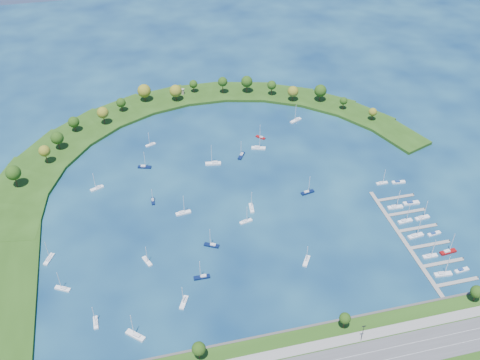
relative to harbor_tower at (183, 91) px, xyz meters
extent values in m
plane|color=#081E48|center=(11.15, -119.22, -4.24)|extent=(700.00, 700.00, 0.00)
cube|color=#474442|center=(11.15, -221.72, -3.34)|extent=(420.00, 1.20, 1.80)
cube|color=gray|center=(11.15, -232.22, -2.58)|extent=(420.00, 5.00, 0.12)
cylinder|color=#382314|center=(-28.85, -226.22, -0.02)|extent=(0.56, 0.56, 5.25)
sphere|color=#1D4210|center=(-28.85, -226.22, 3.81)|extent=(6.00, 6.00, 6.00)
cylinder|color=#382314|center=(36.15, -226.22, 0.16)|extent=(0.56, 0.56, 5.60)
sphere|color=#1D4210|center=(36.15, -226.22, 4.00)|extent=(5.20, 5.20, 5.20)
cylinder|color=#382314|center=(101.15, -226.22, -0.19)|extent=(0.56, 0.56, 4.90)
sphere|color=#1D4210|center=(101.15, -226.22, 3.46)|extent=(6.00, 6.00, 6.00)
cylinder|color=black|center=(41.15, -234.22, 2.36)|extent=(0.24, 0.24, 10.00)
cube|color=#234512|center=(-115.60, -111.40, -3.24)|extent=(43.73, 48.72, 2.00)
cube|color=#234512|center=(-107.68, -81.65, -3.24)|extent=(50.23, 54.30, 2.00)
cube|color=#234512|center=(-92.88, -54.64, -3.24)|extent=(54.07, 56.09, 2.00)
cube|color=#234512|center=(-72.05, -31.95, -3.24)|extent=(55.20, 54.07, 2.00)
cube|color=#234512|center=(-46.41, -14.89, -3.24)|extent=(53.65, 48.47, 2.00)
cube|color=#234512|center=(-17.44, -4.45, -3.24)|extent=(49.62, 39.75, 2.00)
cube|color=#234512|center=(13.18, -1.23, -3.24)|extent=(44.32, 29.96, 2.00)
cube|color=#234512|center=(43.69, -5.42, -3.24)|extent=(49.49, 38.05, 2.00)
cube|color=#234512|center=(72.32, -16.78, -3.24)|extent=(51.13, 44.12, 2.00)
cube|color=#234512|center=(97.40, -34.64, -3.24)|extent=(49.19, 47.96, 2.00)
cube|color=#234512|center=(117.50, -57.98, -3.24)|extent=(43.90, 49.49, 2.00)
cube|color=#234512|center=(131.43, -85.44, -3.24)|extent=(35.67, 48.74, 2.00)
cylinder|color=#382314|center=(-112.19, -86.63, 1.93)|extent=(0.56, 0.56, 8.35)
sphere|color=#1D4210|center=(-112.19, -86.63, 7.87)|extent=(8.86, 8.86, 8.86)
cylinder|color=#382314|center=(-95.67, -66.68, 1.67)|extent=(0.56, 0.56, 7.83)
sphere|color=brown|center=(-95.67, -66.68, 7.01)|extent=(7.11, 7.11, 7.11)
cylinder|color=#382314|center=(-88.57, -52.37, 1.14)|extent=(0.56, 0.56, 6.76)
sphere|color=#1D4210|center=(-88.57, -52.37, 6.17)|extent=(8.23, 8.23, 8.23)
cylinder|color=#382314|center=(-78.52, -33.20, 0.59)|extent=(0.56, 0.56, 5.67)
sphere|color=#1D4210|center=(-78.52, -33.20, 4.92)|extent=(7.50, 7.50, 7.50)
cylinder|color=#382314|center=(-58.93, -28.76, 1.50)|extent=(0.56, 0.56, 7.49)
sphere|color=brown|center=(-58.93, -28.76, 6.83)|extent=(7.90, 7.90, 7.90)
cylinder|color=#382314|center=(-45.98, -14.35, 0.60)|extent=(0.56, 0.56, 5.69)
sphere|color=#1D4210|center=(-45.98, -14.35, 4.78)|extent=(6.67, 6.67, 6.67)
cylinder|color=#382314|center=(-28.43, -3.41, 0.92)|extent=(0.56, 0.56, 6.33)
sphere|color=brown|center=(-28.43, -3.41, 6.03)|extent=(9.72, 9.72, 9.72)
cylinder|color=#382314|center=(-6.12, -8.03, 0.74)|extent=(0.56, 0.56, 5.97)
sphere|color=brown|center=(-6.12, -8.03, 5.53)|extent=(9.04, 9.04, 9.04)
cylinder|color=#382314|center=(8.40, 0.90, 0.60)|extent=(0.56, 0.56, 5.68)
sphere|color=#1D4210|center=(8.40, 0.90, 4.67)|extent=(6.14, 6.14, 6.14)
cylinder|color=#382314|center=(29.32, -6.00, 1.94)|extent=(0.56, 0.56, 8.36)
sphere|color=#1D4210|center=(29.32, -6.00, 7.54)|extent=(7.11, 7.11, 7.11)
cylinder|color=#382314|center=(47.09, -8.72, 1.44)|extent=(0.56, 0.56, 7.36)
sphere|color=#1D4210|center=(47.09, -8.72, 6.83)|extent=(8.57, 8.57, 8.57)
cylinder|color=#382314|center=(63.93, -17.17, 1.28)|extent=(0.56, 0.56, 7.04)
sphere|color=#1D4210|center=(63.93, -17.17, 6.13)|extent=(6.67, 6.67, 6.67)
cylinder|color=#382314|center=(76.60, -28.85, 0.81)|extent=(0.56, 0.56, 6.10)
sphere|color=brown|center=(76.60, -28.85, 5.44)|extent=(7.90, 7.90, 7.90)
cylinder|color=#382314|center=(95.73, -34.00, 1.16)|extent=(0.56, 0.56, 6.79)
sphere|color=#1D4210|center=(95.73, -34.00, 6.34)|extent=(8.97, 8.97, 8.97)
cylinder|color=#382314|center=(107.66, -49.14, 0.70)|extent=(0.56, 0.56, 5.88)
sphere|color=#1D4210|center=(107.66, -49.14, 4.73)|extent=(5.46, 5.46, 5.46)
cylinder|color=#382314|center=(121.66, -67.64, 0.49)|extent=(0.56, 0.56, 5.46)
sphere|color=brown|center=(121.66, -67.64, 4.37)|extent=(5.77, 5.77, 5.77)
cylinder|color=gray|center=(0.00, 0.00, -0.20)|extent=(2.20, 2.20, 4.07)
cylinder|color=gray|center=(0.00, 0.00, 1.98)|extent=(2.60, 2.60, 0.30)
cube|color=gray|center=(89.15, -180.22, -3.89)|extent=(2.20, 82.00, 0.40)
cube|color=gray|center=(101.25, -213.22, -3.89)|extent=(22.00, 2.00, 0.40)
cylinder|color=#382314|center=(112.15, -213.22, -3.64)|extent=(0.36, 0.36, 1.60)
cube|color=gray|center=(101.25, -200.02, -3.89)|extent=(22.00, 2.00, 0.40)
cylinder|color=#382314|center=(112.15, -200.02, -3.64)|extent=(0.36, 0.36, 1.60)
cube|color=gray|center=(101.25, -186.82, -3.89)|extent=(22.00, 2.00, 0.40)
cylinder|color=#382314|center=(112.15, -186.82, -3.64)|extent=(0.36, 0.36, 1.60)
cube|color=gray|center=(101.25, -173.62, -3.89)|extent=(22.00, 2.00, 0.40)
cylinder|color=#382314|center=(112.15, -173.62, -3.64)|extent=(0.36, 0.36, 1.60)
cube|color=gray|center=(101.25, -160.42, -3.89)|extent=(22.00, 2.00, 0.40)
cylinder|color=#382314|center=(112.15, -160.42, -3.64)|extent=(0.36, 0.36, 1.60)
cube|color=gray|center=(101.25, -147.22, -3.89)|extent=(22.00, 2.00, 0.40)
cylinder|color=#382314|center=(112.15, -147.22, -3.64)|extent=(0.36, 0.36, 1.60)
cube|color=white|center=(-31.04, -59.28, -3.83)|extent=(7.08, 4.27, 0.82)
cube|color=silver|center=(-30.40, -59.03, -3.13)|extent=(2.72, 2.12, 0.58)
cylinder|color=silver|center=(-31.55, -59.48, 1.20)|extent=(0.32, 0.32, 9.24)
cube|color=white|center=(36.90, -79.94, -3.69)|extent=(9.53, 5.29, 1.10)
cube|color=silver|center=(36.03, -79.65, -2.75)|extent=(3.61, 2.71, 0.77)
cylinder|color=silver|center=(37.60, -80.17, 3.06)|extent=(0.32, 0.32, 12.40)
cube|color=white|center=(4.80, -89.62, -3.66)|extent=(10.06, 4.24, 1.17)
cube|color=silver|center=(5.76, -89.78, -2.66)|extent=(3.67, 2.43, 0.82)
cylinder|color=silver|center=(4.03, -89.50, 3.51)|extent=(0.32, 0.32, 13.17)
cube|color=white|center=(71.15, -53.42, -3.70)|extent=(9.20, 6.28, 1.08)
cube|color=silver|center=(71.96, -53.02, -2.78)|extent=(3.61, 2.99, 0.76)
cylinder|color=silver|center=(70.51, -53.74, 2.93)|extent=(0.32, 0.32, 12.17)
cube|color=#09163D|center=(-10.37, -160.28, -3.76)|extent=(8.11, 5.75, 0.96)
cube|color=silver|center=(-9.66, -160.66, -2.95)|extent=(3.21, 2.70, 0.67)
cylinder|color=silver|center=(-10.93, -159.98, 2.12)|extent=(0.32, 0.32, 10.80)
cube|color=white|center=(-85.75, -172.18, -3.77)|extent=(7.91, 5.78, 0.94)
cube|color=silver|center=(-85.06, -172.57, -2.97)|extent=(3.15, 2.69, 0.66)
cylinder|color=silver|center=(-86.29, -171.88, 2.00)|extent=(0.32, 0.32, 10.60)
cube|color=white|center=(34.14, -182.69, -3.78)|extent=(6.07, 7.65, 0.93)
cube|color=silver|center=(34.57, -182.05, -2.99)|extent=(2.76, 3.09, 0.65)
cylinder|color=silver|center=(33.80, -183.21, 1.91)|extent=(0.32, 0.32, 10.44)
cube|color=maroon|center=(41.58, -67.92, -3.84)|extent=(5.97, 6.28, 0.81)
cube|color=silver|center=(42.04, -68.42, -3.14)|extent=(2.58, 2.64, 0.57)
cylinder|color=silver|center=(41.22, -67.52, 1.14)|extent=(0.32, 0.32, 9.14)
cube|color=white|center=(-54.16, -207.53, -3.67)|extent=(8.75, 8.47, 1.14)
cube|color=silver|center=(-53.47, -208.18, -2.70)|extent=(3.70, 3.64, 0.80)
cylinder|color=silver|center=(-54.72, -207.01, 3.33)|extent=(0.32, 0.32, 12.85)
cube|color=white|center=(17.40, -136.46, -3.77)|extent=(3.15, 8.10, 0.95)
cube|color=silver|center=(17.30, -137.25, -2.96)|extent=(1.87, 2.93, 0.66)
cylinder|color=silver|center=(17.47, -135.84, 2.03)|extent=(0.32, 0.32, 10.65)
cube|color=white|center=(11.60, -146.59, -3.81)|extent=(7.54, 3.65, 0.87)
cube|color=silver|center=(10.90, -146.76, -3.06)|extent=(2.80, 1.97, 0.61)
cylinder|color=silver|center=(12.17, -146.46, 1.53)|extent=(0.32, 0.32, 9.81)
cube|color=white|center=(-66.93, -97.64, -3.76)|extent=(8.26, 5.13, 0.96)
cube|color=silver|center=(-66.19, -97.33, -2.94)|extent=(3.19, 2.52, 0.67)
cylinder|color=silver|center=(-67.53, -97.88, 2.13)|extent=(0.32, 0.32, 10.82)
cube|color=white|center=(-30.45, -194.27, -3.76)|extent=(5.50, 8.19, 0.96)
cube|color=silver|center=(-30.11, -193.55, -2.94)|extent=(2.63, 3.21, 0.67)
cylinder|color=silver|center=(-30.73, -194.85, 2.13)|extent=(0.32, 0.32, 10.81)
cube|color=white|center=(-92.69, -150.50, -3.75)|extent=(5.66, 8.40, 0.99)
cube|color=silver|center=(-93.05, -151.24, -2.91)|extent=(2.71, 3.29, 0.69)
cylinder|color=silver|center=(-92.40, -149.91, 2.29)|extent=(0.32, 0.32, 11.09)
cube|color=white|center=(-71.01, -196.19, -3.81)|extent=(2.23, 7.26, 0.86)
cube|color=silver|center=(-70.99, -196.91, -3.07)|extent=(1.49, 2.56, 0.60)
cylinder|color=silver|center=(-71.03, -195.62, 1.48)|extent=(0.32, 0.32, 9.72)
cube|color=#09163D|center=(-19.41, -180.80, -3.76)|extent=(8.10, 2.42, 0.97)
cube|color=silver|center=(-18.61, -180.82, -2.94)|extent=(2.85, 1.64, 0.68)
cylinder|color=silver|center=(-20.06, -180.79, 2.17)|extent=(0.32, 0.32, 10.88)
cube|color=#09163D|center=(52.91, -130.69, -3.76)|extent=(8.39, 3.81, 0.97)
cube|color=silver|center=(52.11, -130.84, -2.93)|extent=(3.09, 2.11, 0.68)
cylinder|color=silver|center=(53.54, -130.56, 2.20)|extent=(0.32, 0.32, 10.94)
cube|color=#09163D|center=(24.03, -85.60, -3.75)|extent=(6.34, 8.18, 0.99)
cube|color=silver|center=(24.47, -84.90, -2.91)|extent=(2.90, 3.29, 0.69)
cylinder|color=silver|center=(23.67, -86.15, 2.29)|extent=(0.32, 0.32, 11.10)
cube|color=white|center=(-20.73, -131.46, -3.73)|extent=(8.75, 3.31, 1.03)
cube|color=silver|center=(-21.58, -131.55, -2.86)|extent=(3.16, 1.99, 0.72)
cylinder|color=silver|center=(-20.05, -131.39, 2.55)|extent=(0.32, 0.32, 11.53)
cube|color=#09163D|center=(-37.31, -83.08, -3.75)|extent=(8.57, 4.74, 0.99)
cube|color=silver|center=(-38.10, -82.82, -2.90)|extent=(3.25, 2.43, 0.69)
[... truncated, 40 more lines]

